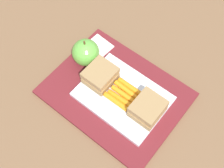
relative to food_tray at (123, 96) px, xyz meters
The scene contains 8 objects.
ground_plane 0.03m from the food_tray, ahead, with size 2.40×2.40×0.00m, color brown.
lunchbag_mat 0.03m from the food_tray, ahead, with size 0.36×0.28×0.01m, color maroon.
food_tray is the anchor object (origin of this frame).
sandwich_half_left 0.08m from the food_tray, behind, with size 0.07×0.08×0.04m.
sandwich_half_right 0.08m from the food_tray, ahead, with size 0.07×0.08×0.04m.
carrot_sticks_bundle 0.01m from the food_tray, 166.72° to the left, with size 0.08×0.07×0.02m.
apple 0.16m from the food_tray, 10.92° to the right, with size 0.08×0.08×0.09m.
paper_napkin 0.18m from the food_tray, 27.93° to the right, with size 0.07×0.07×0.00m, color white.
Camera 1 is at (-0.23, 0.31, 0.74)m, focal length 48.45 mm.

